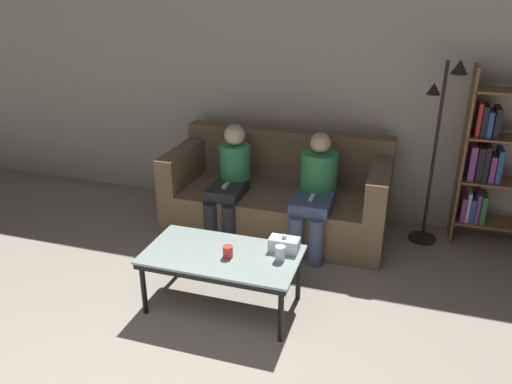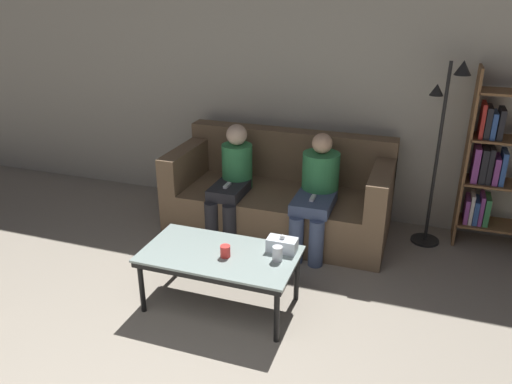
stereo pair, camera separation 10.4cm
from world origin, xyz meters
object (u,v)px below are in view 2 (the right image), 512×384
(bookshelf, at_px, (504,165))
(coffee_table, at_px, (220,258))
(seated_person_left_end, at_px, (232,179))
(couch, at_px, (281,197))
(cup_near_right, at_px, (277,254))
(tissue_box, at_px, (282,244))
(cup_near_left, at_px, (225,251))
(standing_lamp, at_px, (442,136))
(seated_person_mid_left, at_px, (317,189))

(bookshelf, bearing_deg, coffee_table, -139.34)
(seated_person_left_end, bearing_deg, couch, 30.71)
(couch, height_order, cup_near_right, couch)
(bookshelf, bearing_deg, seated_person_left_end, -166.67)
(tissue_box, distance_m, bookshelf, 2.24)
(couch, bearing_deg, cup_near_left, -89.56)
(couch, xyz_separation_m, cup_near_right, (0.38, -1.37, 0.18))
(cup_near_left, xyz_separation_m, cup_near_right, (0.37, 0.07, 0.01))
(tissue_box, relative_size, bookshelf, 0.13)
(bookshelf, height_order, standing_lamp, standing_lamp)
(cup_near_left, distance_m, seated_person_mid_left, 1.27)
(couch, relative_size, coffee_table, 1.83)
(cup_near_right, bearing_deg, couch, 105.55)
(coffee_table, bearing_deg, seated_person_left_end, 107.21)
(seated_person_mid_left, bearing_deg, bookshelf, 19.84)
(tissue_box, bearing_deg, bookshelf, 44.14)
(cup_near_right, relative_size, seated_person_mid_left, 0.10)
(cup_near_left, height_order, cup_near_right, cup_near_right)
(tissue_box, xyz_separation_m, bookshelf, (1.59, 1.54, 0.28))
(cup_near_left, height_order, seated_person_left_end, seated_person_left_end)
(standing_lamp, bearing_deg, coffee_table, -132.59)
(cup_near_right, distance_m, seated_person_mid_left, 1.13)
(couch, height_order, seated_person_mid_left, seated_person_mid_left)
(cup_near_left, bearing_deg, coffee_table, 150.84)
(couch, distance_m, standing_lamp, 1.59)
(seated_person_mid_left, bearing_deg, cup_near_right, -91.45)
(seated_person_left_end, bearing_deg, cup_near_left, -70.68)
(standing_lamp, bearing_deg, tissue_box, -126.48)
(cup_near_left, relative_size, tissue_box, 0.40)
(couch, distance_m, tissue_box, 1.29)
(cup_near_right, height_order, bookshelf, bookshelf)
(seated_person_mid_left, bearing_deg, cup_near_left, -108.35)
(cup_near_right, distance_m, standing_lamp, 1.93)
(bookshelf, bearing_deg, cup_near_left, -137.95)
(tissue_box, height_order, standing_lamp, standing_lamp)
(seated_person_left_end, bearing_deg, standing_lamp, 13.02)
(standing_lamp, relative_size, seated_person_mid_left, 1.61)
(bookshelf, distance_m, seated_person_left_end, 2.45)
(couch, xyz_separation_m, coffee_table, (-0.05, -1.41, 0.08))
(seated_person_mid_left, bearing_deg, couch, 149.42)
(cup_near_left, relative_size, bookshelf, 0.05)
(seated_person_left_end, distance_m, seated_person_mid_left, 0.82)
(coffee_table, xyz_separation_m, cup_near_right, (0.43, 0.04, 0.10))
(couch, relative_size, cup_near_right, 19.30)
(cup_near_right, distance_m, bookshelf, 2.33)
(coffee_table, relative_size, seated_person_mid_left, 1.09)
(cup_near_right, bearing_deg, bookshelf, 46.82)
(cup_near_left, relative_size, seated_person_left_end, 0.08)
(couch, height_order, bookshelf, bookshelf)
(coffee_table, bearing_deg, tissue_box, 23.64)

